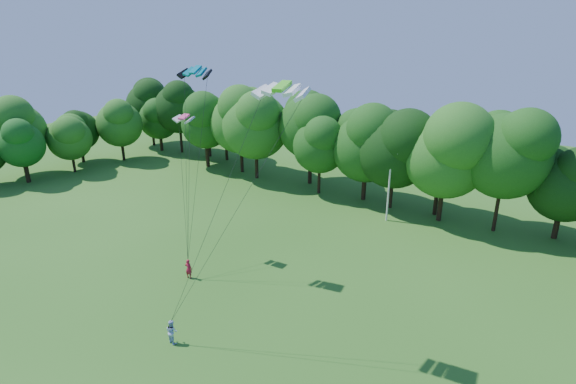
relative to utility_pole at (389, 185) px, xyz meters
The scene contains 10 objects.
ground 31.02m from the utility_pole, 94.66° to the right, with size 160.00×160.00×0.00m, color #265C19.
utility_pole is the anchor object (origin of this frame).
kite_flyer_left 22.38m from the utility_pole, 112.36° to the right, with size 0.61×0.40×1.68m, color #B41733.
kite_flyer_right 27.15m from the utility_pole, 96.96° to the right, with size 0.81×0.63×1.66m, color #ACC1EE.
kite_teal 23.55m from the utility_pole, 115.67° to the right, with size 2.72×1.63×0.61m.
kite_green 25.44m from the utility_pole, 84.14° to the right, with size 3.24×1.87×0.54m.
kite_pink 22.16m from the utility_pole, 124.72° to the right, with size 1.92×1.06×0.40m.
tree_back_west 31.53m from the utility_pole, 165.21° to the left, with size 7.95×7.95×11.56m.
tree_back_center 6.57m from the utility_pole, 51.72° to the left, with size 7.50×7.50×10.91m.
tree_flank_west 47.22m from the utility_pole, 160.69° to the right, with size 6.37×6.37×9.26m.
Camera 1 is at (19.35, -11.61, 19.15)m, focal length 28.00 mm.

